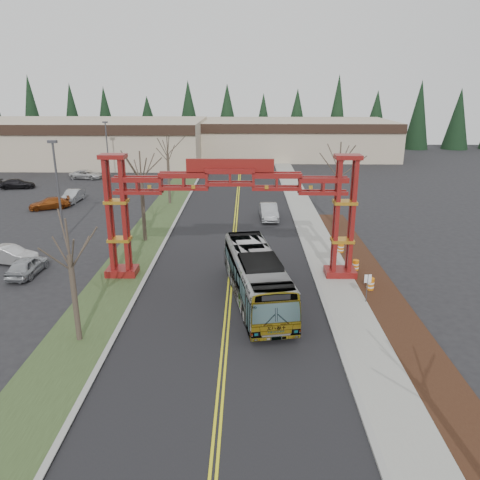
{
  "coord_description": "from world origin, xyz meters",
  "views": [
    {
      "loc": [
        1.17,
        -13.83,
        13.29
      ],
      "look_at": [
        0.71,
        15.84,
        3.5
      ],
      "focal_mm": 35.0,
      "sensor_mm": 36.0,
      "label": 1
    }
  ],
  "objects_px": {
    "retail_building_east": "(292,138)",
    "parked_car_near_b": "(10,255)",
    "barrel_north": "(341,248)",
    "transit_bus": "(256,277)",
    "parked_car_far_a": "(73,196)",
    "street_sign": "(367,283)",
    "parked_car_mid_a": "(49,203)",
    "bare_tree_median_near": "(70,256)",
    "light_pole_near": "(57,183)",
    "bare_tree_median_mid": "(141,177)",
    "light_pole_far": "(107,146)",
    "bare_tree_median_far": "(168,154)",
    "retail_building_west": "(76,141)",
    "parked_car_near_a": "(27,266)",
    "silver_sedan": "(269,212)",
    "parked_car_far_c": "(17,184)",
    "barrel_south": "(370,285)",
    "gateway_arch": "(230,196)",
    "parked_car_far_b": "(86,174)",
    "bare_tree_right_far": "(340,166)",
    "barrel_mid": "(356,266)"
  },
  "relations": [
    {
      "from": "parked_car_far_c",
      "to": "bare_tree_median_mid",
      "type": "xyz_separation_m",
      "value": [
        22.14,
        -22.39,
        5.17
      ]
    },
    {
      "from": "bare_tree_median_near",
      "to": "light_pole_far",
      "type": "relative_size",
      "value": 0.83
    },
    {
      "from": "bare_tree_median_mid",
      "to": "light_pole_far",
      "type": "relative_size",
      "value": 0.96
    },
    {
      "from": "bare_tree_median_far",
      "to": "retail_building_west",
      "type": "bearing_deg",
      "value": 124.7
    },
    {
      "from": "silver_sedan",
      "to": "parked_car_far_c",
      "type": "bearing_deg",
      "value": 153.58
    },
    {
      "from": "retail_building_east",
      "to": "light_pole_near",
      "type": "xyz_separation_m",
      "value": [
        -25.56,
        -53.35,
        1.63
      ]
    },
    {
      "from": "retail_building_east",
      "to": "parked_car_near_a",
      "type": "bearing_deg",
      "value": -111.98
    },
    {
      "from": "parked_car_far_a",
      "to": "parked_car_far_b",
      "type": "bearing_deg",
      "value": 105.31
    },
    {
      "from": "retail_building_east",
      "to": "parked_car_near_b",
      "type": "height_order",
      "value": "retail_building_east"
    },
    {
      "from": "light_pole_far",
      "to": "light_pole_near",
      "type": "bearing_deg",
      "value": -82.02
    },
    {
      "from": "parked_car_far_c",
      "to": "barrel_south",
      "type": "height_order",
      "value": "parked_car_far_c"
    },
    {
      "from": "gateway_arch",
      "to": "silver_sedan",
      "type": "xyz_separation_m",
      "value": [
        3.46,
        15.53,
        -5.17
      ]
    },
    {
      "from": "gateway_arch",
      "to": "bare_tree_right_far",
      "type": "xyz_separation_m",
      "value": [
        10.0,
        12.9,
        0.03
      ]
    },
    {
      "from": "parked_car_far_a",
      "to": "parked_car_far_c",
      "type": "height_order",
      "value": "parked_car_far_a"
    },
    {
      "from": "parked_car_mid_a",
      "to": "bare_tree_right_far",
      "type": "xyz_separation_m",
      "value": [
        31.26,
        -6.56,
        5.37
      ]
    },
    {
      "from": "parked_car_far_a",
      "to": "street_sign",
      "type": "height_order",
      "value": "street_sign"
    },
    {
      "from": "bare_tree_median_near",
      "to": "light_pole_near",
      "type": "height_order",
      "value": "light_pole_near"
    },
    {
      "from": "parked_car_far_a",
      "to": "street_sign",
      "type": "bearing_deg",
      "value": -40.82
    },
    {
      "from": "parked_car_far_b",
      "to": "light_pole_far",
      "type": "xyz_separation_m",
      "value": [
        3.27,
        0.87,
        4.18
      ]
    },
    {
      "from": "barrel_north",
      "to": "transit_bus",
      "type": "bearing_deg",
      "value": -128.61
    },
    {
      "from": "bare_tree_median_near",
      "to": "street_sign",
      "type": "xyz_separation_m",
      "value": [
        16.83,
        4.81,
        -3.5
      ]
    },
    {
      "from": "parked_car_mid_a",
      "to": "bare_tree_right_far",
      "type": "relative_size",
      "value": 0.54
    },
    {
      "from": "light_pole_far",
      "to": "barrel_south",
      "type": "xyz_separation_m",
      "value": [
        29.33,
        -40.93,
        -4.37
      ]
    },
    {
      "from": "gateway_arch",
      "to": "parked_car_mid_a",
      "type": "xyz_separation_m",
      "value": [
        -21.26,
        19.46,
        -5.34
      ]
    },
    {
      "from": "retail_building_west",
      "to": "light_pole_near",
      "type": "height_order",
      "value": "light_pole_near"
    },
    {
      "from": "gateway_arch",
      "to": "barrel_south",
      "type": "xyz_separation_m",
      "value": [
        9.58,
        -2.5,
        -5.51
      ]
    },
    {
      "from": "parked_car_mid_a",
      "to": "light_pole_near",
      "type": "bearing_deg",
      "value": 3.51
    },
    {
      "from": "parked_car_near_b",
      "to": "bare_tree_right_far",
      "type": "xyz_separation_m",
      "value": [
        27.4,
        10.64,
        5.3
      ]
    },
    {
      "from": "parked_car_near_a",
      "to": "barrel_south",
      "type": "relative_size",
      "value": 4.45
    },
    {
      "from": "barrel_mid",
      "to": "gateway_arch",
      "type": "bearing_deg",
      "value": -173.56
    },
    {
      "from": "retail_building_west",
      "to": "barrel_south",
      "type": "distance_m",
      "value": 69.03
    },
    {
      "from": "transit_bus",
      "to": "parked_car_mid_a",
      "type": "bearing_deg",
      "value": 124.91
    },
    {
      "from": "retail_building_west",
      "to": "bare_tree_median_mid",
      "type": "bearing_deg",
      "value": -64.38
    },
    {
      "from": "light_pole_far",
      "to": "parked_car_far_c",
      "type": "bearing_deg",
      "value": -142.57
    },
    {
      "from": "gateway_arch",
      "to": "silver_sedan",
      "type": "bearing_deg",
      "value": 77.45
    },
    {
      "from": "transit_bus",
      "to": "bare_tree_median_mid",
      "type": "xyz_separation_m",
      "value": [
        -9.8,
        12.08,
        4.2
      ]
    },
    {
      "from": "transit_bus",
      "to": "bare_tree_median_mid",
      "type": "height_order",
      "value": "bare_tree_median_mid"
    },
    {
      "from": "parked_car_far_b",
      "to": "barrel_north",
      "type": "distance_m",
      "value": 45.65
    },
    {
      "from": "parked_car_near_b",
      "to": "barrel_north",
      "type": "height_order",
      "value": "parked_car_near_b"
    },
    {
      "from": "parked_car_mid_a",
      "to": "retail_building_east",
      "type": "bearing_deg",
      "value": 119.48
    },
    {
      "from": "parked_car_near_b",
      "to": "parked_car_far_b",
      "type": "height_order",
      "value": "parked_car_near_b"
    },
    {
      "from": "parked_car_mid_a",
      "to": "light_pole_near",
      "type": "distance_m",
      "value": 13.06
    },
    {
      "from": "retail_building_west",
      "to": "bare_tree_right_far",
      "type": "relative_size",
      "value": 5.53
    },
    {
      "from": "parked_car_near_b",
      "to": "barrel_south",
      "type": "bearing_deg",
      "value": -88.92
    },
    {
      "from": "parked_car_far_a",
      "to": "light_pole_near",
      "type": "distance_m",
      "value": 15.52
    },
    {
      "from": "retail_building_west",
      "to": "bare_tree_median_near",
      "type": "height_order",
      "value": "retail_building_west"
    },
    {
      "from": "gateway_arch",
      "to": "bare_tree_median_near",
      "type": "bearing_deg",
      "value": -130.74
    },
    {
      "from": "parked_car_far_b",
      "to": "bare_tree_right_far",
      "type": "xyz_separation_m",
      "value": [
        33.01,
        -24.66,
        5.36
      ]
    },
    {
      "from": "transit_bus",
      "to": "light_pole_far",
      "type": "bearing_deg",
      "value": 107.32
    },
    {
      "from": "transit_bus",
      "to": "parked_car_near_b",
      "type": "xyz_separation_m",
      "value": [
        -19.2,
        6.26,
        -0.91
      ]
    }
  ]
}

